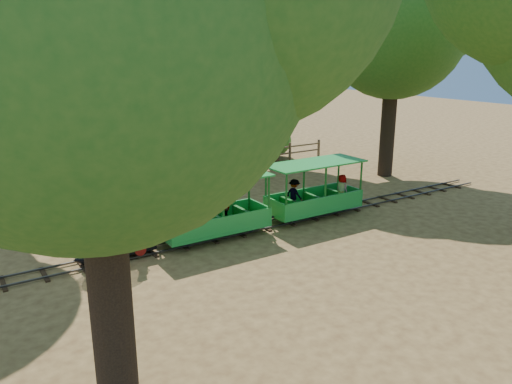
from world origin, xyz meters
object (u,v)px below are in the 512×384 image
locomotive (111,208)px  fence (169,166)px  carriage_front (213,215)px  carriage_rear (314,196)px

locomotive → fence: locomotive is taller
locomotive → carriage_front: 3.27m
locomotive → fence: size_ratio=0.15×
carriage_front → carriage_rear: 4.06m
locomotive → carriage_front: locomotive is taller
locomotive → fence: bearing=57.4°
carriage_rear → carriage_front: bearing=-179.9°
carriage_rear → fence: (-2.19, 8.00, -0.20)m
fence → carriage_front: bearing=-103.2°
carriage_front → fence: (1.88, 8.01, -0.19)m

